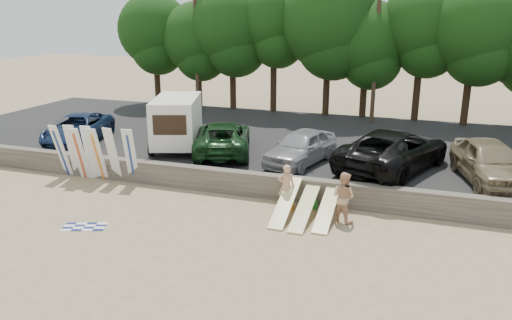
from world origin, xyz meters
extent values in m
plane|color=tan|center=(0.00, 0.00, 0.00)|extent=(120.00, 120.00, 0.00)
cube|color=#6B6356|center=(0.00, 3.00, 0.50)|extent=(44.00, 0.50, 1.00)
cube|color=#282828|center=(0.00, 10.50, 0.35)|extent=(44.00, 14.50, 0.70)
cylinder|color=#382616|center=(-14.07, 17.60, 2.53)|extent=(0.44, 0.44, 3.67)
sphere|color=#194413|center=(-14.07, 17.60, 6.12)|extent=(5.26, 5.26, 5.26)
cylinder|color=#382616|center=(-10.64, 17.60, 2.36)|extent=(0.44, 0.44, 3.31)
sphere|color=#194413|center=(-10.64, 17.60, 5.60)|extent=(5.04, 5.04, 5.04)
cylinder|color=#382616|center=(-7.97, 17.60, 2.66)|extent=(0.44, 0.44, 3.91)
sphere|color=#194413|center=(-7.97, 17.60, 6.48)|extent=(5.82, 5.82, 5.82)
cylinder|color=#382616|center=(-4.96, 17.60, 2.81)|extent=(0.44, 0.44, 4.22)
sphere|color=#194413|center=(-4.96, 17.60, 6.93)|extent=(4.86, 4.86, 4.86)
cylinder|color=#382616|center=(-1.22, 17.41, 2.79)|extent=(0.44, 0.44, 4.17)
sphere|color=#194413|center=(-1.22, 17.41, 6.86)|extent=(6.36, 6.36, 6.36)
cylinder|color=#382616|center=(1.22, 17.60, 2.36)|extent=(0.44, 0.44, 3.32)
sphere|color=#194413|center=(1.22, 17.60, 5.60)|extent=(5.15, 5.15, 5.15)
cylinder|color=#382616|center=(4.53, 17.60, 2.73)|extent=(0.44, 0.44, 4.06)
sphere|color=#194413|center=(4.53, 17.60, 6.70)|extent=(5.11, 5.11, 5.11)
cylinder|color=#382616|center=(7.45, 17.10, 2.68)|extent=(0.44, 0.44, 3.96)
sphere|color=#194413|center=(7.45, 17.10, 6.55)|extent=(5.60, 5.60, 5.60)
cylinder|color=#473321|center=(-10.00, 16.00, 5.20)|extent=(0.26, 0.26, 9.00)
cylinder|color=#473321|center=(2.00, 16.00, 5.20)|extent=(0.26, 0.26, 9.00)
cube|color=white|center=(-6.59, 6.35, 2.19)|extent=(3.26, 4.55, 2.26)
cube|color=black|center=(-5.92, 4.38, 2.40)|extent=(1.47, 0.53, 0.93)
cylinder|color=black|center=(-7.18, 4.74, 1.04)|extent=(0.41, 0.71, 0.68)
cylinder|color=black|center=(-5.14, 5.43, 1.04)|extent=(0.41, 0.71, 0.68)
cylinder|color=black|center=(-8.03, 7.27, 1.04)|extent=(0.41, 0.71, 0.68)
cylinder|color=black|center=(-5.99, 7.96, 1.04)|extent=(0.41, 0.71, 0.68)
imported|color=#142547|center=(-12.29, 5.95, 1.43)|extent=(3.62, 5.66, 1.45)
imported|color=black|center=(-4.12, 6.41, 1.47)|extent=(4.26, 6.10, 1.55)
imported|color=gray|center=(-0.08, 5.92, 1.48)|extent=(2.93, 4.87, 1.55)
imported|color=black|center=(3.99, 6.32, 1.60)|extent=(5.12, 7.14, 1.81)
imported|color=#837153|center=(7.78, 5.84, 1.57)|extent=(3.21, 5.44, 1.74)
cube|color=white|center=(-10.55, 2.47, 1.26)|extent=(0.60, 0.81, 2.52)
cube|color=white|center=(-9.94, 2.59, 1.27)|extent=(0.60, 0.71, 2.55)
cube|color=white|center=(-9.46, 2.37, 1.25)|extent=(0.60, 0.86, 2.51)
cube|color=white|center=(-9.02, 2.56, 1.29)|extent=(0.54, 0.55, 2.57)
cube|color=white|center=(-8.57, 2.47, 1.26)|extent=(0.52, 0.75, 2.53)
cube|color=white|center=(-7.85, 2.60, 1.28)|extent=(0.57, 0.64, 2.56)
cube|color=white|center=(-6.96, 2.64, 1.28)|extent=(0.58, 0.63, 2.56)
cube|color=#E0DD8D|center=(0.48, 1.36, 0.54)|extent=(0.56, 2.85, 1.08)
cube|color=#E0DD8D|center=(1.23, 1.30, 0.43)|extent=(0.56, 2.91, 0.85)
cube|color=#E0DD8D|center=(2.03, 1.53, 0.45)|extent=(0.56, 2.90, 0.91)
imported|color=tan|center=(0.31, 2.05, 0.90)|extent=(0.75, 0.60, 1.80)
imported|color=tan|center=(2.60, 1.57, 0.94)|extent=(1.13, 1.04, 1.88)
cube|color=#23832A|center=(1.29, 2.40, 0.16)|extent=(0.41, 0.33, 0.32)
cube|color=orange|center=(0.48, 1.96, 0.11)|extent=(0.31, 0.26, 0.22)
plane|color=white|center=(-6.06, -1.97, 0.01)|extent=(1.92, 1.92, 0.00)
camera|label=1|loc=(5.07, -15.51, 7.41)|focal=35.00mm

